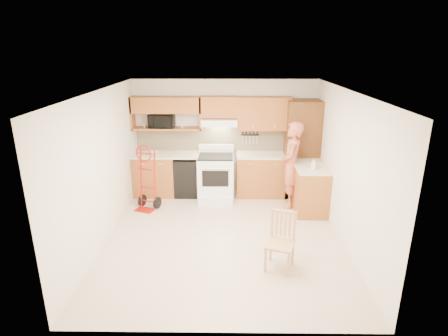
{
  "coord_description": "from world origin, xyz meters",
  "views": [
    {
      "loc": [
        0.08,
        -5.68,
        3.16
      ],
      "look_at": [
        0.0,
        0.5,
        1.1
      ],
      "focal_mm": 29.39,
      "sensor_mm": 36.0,
      "label": 1
    }
  ],
  "objects_px": {
    "hand_truck": "(146,181)",
    "dining_chair": "(280,242)",
    "range": "(216,174)",
    "person": "(291,165)",
    "microwave": "(162,121)"
  },
  "relations": [
    {
      "from": "dining_chair",
      "to": "range",
      "type": "bearing_deg",
      "value": 131.04
    },
    {
      "from": "hand_truck",
      "to": "person",
      "type": "bearing_deg",
      "value": 24.55
    },
    {
      "from": "microwave",
      "to": "hand_truck",
      "type": "xyz_separation_m",
      "value": [
        -0.22,
        -0.93,
        -1.03
      ]
    },
    {
      "from": "microwave",
      "to": "range",
      "type": "bearing_deg",
      "value": -16.23
    },
    {
      "from": "dining_chair",
      "to": "hand_truck",
      "type": "bearing_deg",
      "value": 158.93
    },
    {
      "from": "hand_truck",
      "to": "microwave",
      "type": "bearing_deg",
      "value": 97.48
    },
    {
      "from": "microwave",
      "to": "dining_chair",
      "type": "xyz_separation_m",
      "value": [
        2.2,
        -3.02,
        -1.2
      ]
    },
    {
      "from": "microwave",
      "to": "hand_truck",
      "type": "distance_m",
      "value": 1.41
    },
    {
      "from": "range",
      "to": "hand_truck",
      "type": "height_order",
      "value": "hand_truck"
    },
    {
      "from": "microwave",
      "to": "dining_chair",
      "type": "bearing_deg",
      "value": -52.35
    },
    {
      "from": "range",
      "to": "person",
      "type": "bearing_deg",
      "value": -13.16
    },
    {
      "from": "person",
      "to": "hand_truck",
      "type": "relative_size",
      "value": 1.46
    },
    {
      "from": "hand_truck",
      "to": "dining_chair",
      "type": "relative_size",
      "value": 1.4
    },
    {
      "from": "person",
      "to": "hand_truck",
      "type": "bearing_deg",
      "value": -71.31
    },
    {
      "from": "hand_truck",
      "to": "dining_chair",
      "type": "height_order",
      "value": "hand_truck"
    }
  ]
}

